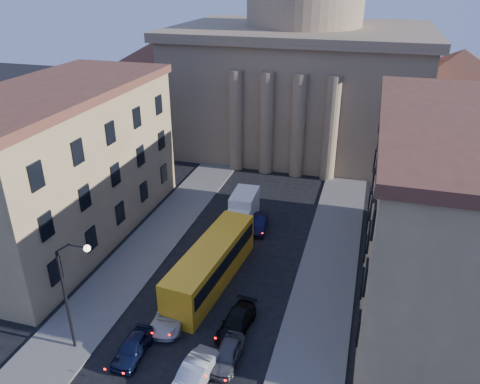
% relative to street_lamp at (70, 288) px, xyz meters
% --- Properties ---
extents(sidewalk_left, '(5.00, 60.00, 0.15)m').
position_rel_street_lamp_xyz_m(sidewalk_left, '(-1.53, 10.00, -5.21)').
color(sidewalk_left, '#605D58').
rests_on(sidewalk_left, ground).
extents(sidewalk_right, '(5.00, 60.00, 0.15)m').
position_rel_street_lamp_xyz_m(sidewalk_right, '(15.47, 10.00, -5.21)').
color(sidewalk_right, '#605D58').
rests_on(sidewalk_right, ground).
extents(church, '(68.02, 28.76, 36.60)m').
position_rel_street_lamp_xyz_m(church, '(6.97, 47.47, 6.59)').
color(church, '#7F694E').
rests_on(church, ground).
extents(building_left, '(11.60, 26.60, 14.70)m').
position_rel_street_lamp_xyz_m(building_left, '(-10.03, 14.00, 2.14)').
color(building_left, tan).
rests_on(building_left, ground).
extents(building_right, '(11.60, 26.60, 14.70)m').
position_rel_street_lamp_xyz_m(building_right, '(23.97, 14.00, 2.14)').
color(building_right, tan).
rests_on(building_right, ground).
extents(street_lamp, '(2.62, 0.44, 8.83)m').
position_rel_street_lamp_xyz_m(street_lamp, '(0.00, 0.00, 0.00)').
color(street_lamp, black).
rests_on(street_lamp, ground).
extents(car_left_near, '(1.74, 4.17, 1.41)m').
position_rel_street_lamp_xyz_m(car_left_near, '(3.74, 0.47, -4.58)').
color(car_left_near, black).
rests_on(car_left_near, ground).
extents(car_right_near, '(2.26, 4.88, 1.55)m').
position_rel_street_lamp_xyz_m(car_right_near, '(8.69, -0.69, -4.51)').
color(car_right_near, '#AFB2B7').
rests_on(car_right_near, ground).
extents(car_left_mid, '(2.88, 5.17, 1.37)m').
position_rel_street_lamp_xyz_m(car_left_mid, '(4.87, 4.31, -4.60)').
color(car_left_mid, silver).
rests_on(car_left_mid, ground).
extents(car_right_mid, '(2.33, 4.80, 1.35)m').
position_rel_street_lamp_xyz_m(car_right_mid, '(9.84, 4.93, -4.61)').
color(car_right_mid, black).
rests_on(car_right_mid, ground).
extents(car_right_far, '(1.64, 4.05, 1.38)m').
position_rel_street_lamp_xyz_m(car_right_far, '(10.16, 1.69, -4.60)').
color(car_right_far, '#48494D').
rests_on(car_right_far, ground).
extents(car_right_distant, '(1.95, 4.31, 1.37)m').
position_rel_street_lamp_xyz_m(car_right_distant, '(7.84, 19.74, -4.60)').
color(car_right_distant, black).
rests_on(car_right_distant, ground).
extents(city_bus, '(4.07, 12.80, 3.55)m').
position_rel_street_lamp_xyz_m(city_bus, '(6.17, 9.93, -3.38)').
color(city_bus, gold).
rests_on(city_bus, ground).
extents(box_truck, '(2.54, 6.06, 3.28)m').
position_rel_street_lamp_xyz_m(box_truck, '(5.95, 20.24, -3.73)').
color(box_truck, silver).
rests_on(box_truck, ground).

